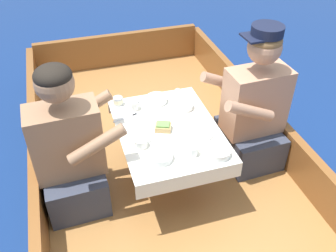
{
  "coord_description": "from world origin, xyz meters",
  "views": [
    {
      "loc": [
        -0.54,
        -1.67,
        2.1
      ],
      "look_at": [
        0.0,
        0.09,
        0.68
      ],
      "focal_mm": 40.0,
      "sensor_mm": 36.0,
      "label": 1
    }
  ],
  "objects_px": {
    "person_port": "(70,152)",
    "person_starboard": "(253,111)",
    "sandwich": "(163,127)",
    "coffee_cup_starboard": "(193,150)",
    "coffee_cup_center": "(134,105)",
    "coffee_cup_port": "(141,143)",
    "tin_can": "(118,101)"
  },
  "relations": [
    {
      "from": "person_starboard",
      "to": "coffee_cup_center",
      "type": "distance_m",
      "value": 0.8
    },
    {
      "from": "person_starboard",
      "to": "tin_can",
      "type": "xyz_separation_m",
      "value": [
        -0.85,
        0.33,
        0.04
      ]
    },
    {
      "from": "person_port",
      "to": "person_starboard",
      "type": "xyz_separation_m",
      "value": [
        1.22,
        0.04,
        0.02
      ]
    },
    {
      "from": "person_port",
      "to": "sandwich",
      "type": "relative_size",
      "value": 8.16
    },
    {
      "from": "person_port",
      "to": "person_starboard",
      "type": "height_order",
      "value": "person_starboard"
    },
    {
      "from": "person_starboard",
      "to": "sandwich",
      "type": "relative_size",
      "value": 8.52
    },
    {
      "from": "person_starboard",
      "to": "coffee_cup_starboard",
      "type": "distance_m",
      "value": 0.63
    },
    {
      "from": "coffee_cup_center",
      "to": "tin_can",
      "type": "xyz_separation_m",
      "value": [
        -0.09,
        0.09,
        -0.01
      ]
    },
    {
      "from": "coffee_cup_port",
      "to": "tin_can",
      "type": "distance_m",
      "value": 0.48
    },
    {
      "from": "sandwich",
      "to": "coffee_cup_port",
      "type": "height_order",
      "value": "sandwich"
    },
    {
      "from": "person_port",
      "to": "tin_can",
      "type": "relative_size",
      "value": 14.43
    },
    {
      "from": "coffee_cup_port",
      "to": "coffee_cup_starboard",
      "type": "bearing_deg",
      "value": -30.69
    },
    {
      "from": "sandwich",
      "to": "coffee_cup_port",
      "type": "distance_m",
      "value": 0.19
    },
    {
      "from": "coffee_cup_port",
      "to": "coffee_cup_starboard",
      "type": "relative_size",
      "value": 1.16
    },
    {
      "from": "coffee_cup_center",
      "to": "coffee_cup_starboard",
      "type": "bearing_deg",
      "value": -68.23
    },
    {
      "from": "person_port",
      "to": "coffee_cup_port",
      "type": "relative_size",
      "value": 9.1
    },
    {
      "from": "coffee_cup_starboard",
      "to": "coffee_cup_center",
      "type": "distance_m",
      "value": 0.59
    },
    {
      "from": "person_port",
      "to": "coffee_cup_starboard",
      "type": "xyz_separation_m",
      "value": [
        0.67,
        -0.26,
        0.06
      ]
    },
    {
      "from": "sandwich",
      "to": "coffee_cup_starboard",
      "type": "bearing_deg",
      "value": -68.91
    },
    {
      "from": "sandwich",
      "to": "coffee_cup_port",
      "type": "relative_size",
      "value": 1.11
    },
    {
      "from": "person_port",
      "to": "person_starboard",
      "type": "relative_size",
      "value": 0.96
    },
    {
      "from": "person_starboard",
      "to": "coffee_cup_center",
      "type": "height_order",
      "value": "person_starboard"
    },
    {
      "from": "coffee_cup_port",
      "to": "person_starboard",
      "type": "bearing_deg",
      "value": 10.34
    },
    {
      "from": "person_port",
      "to": "person_starboard",
      "type": "bearing_deg",
      "value": 0.05
    },
    {
      "from": "coffee_cup_starboard",
      "to": "coffee_cup_port",
      "type": "bearing_deg",
      "value": 149.31
    },
    {
      "from": "coffee_cup_center",
      "to": "tin_can",
      "type": "bearing_deg",
      "value": 136.34
    },
    {
      "from": "coffee_cup_port",
      "to": "coffee_cup_center",
      "type": "relative_size",
      "value": 1.1
    },
    {
      "from": "coffee_cup_starboard",
      "to": "coffee_cup_center",
      "type": "xyz_separation_m",
      "value": [
        -0.22,
        0.54,
        0.0
      ]
    },
    {
      "from": "coffee_cup_port",
      "to": "coffee_cup_starboard",
      "type": "height_order",
      "value": "coffee_cup_starboard"
    },
    {
      "from": "person_port",
      "to": "coffee_cup_starboard",
      "type": "relative_size",
      "value": 10.56
    },
    {
      "from": "person_port",
      "to": "coffee_cup_port",
      "type": "distance_m",
      "value": 0.42
    },
    {
      "from": "coffee_cup_port",
      "to": "coffee_cup_center",
      "type": "bearing_deg",
      "value": 83.16
    }
  ]
}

